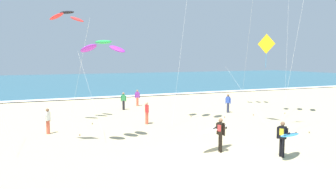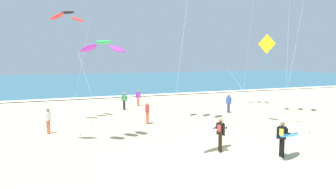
# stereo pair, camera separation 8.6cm
# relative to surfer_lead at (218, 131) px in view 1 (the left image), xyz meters

# --- Properties ---
(ground_plane) EXTENTS (160.00, 160.00, 0.00)m
(ground_plane) POSITION_rel_surfer_lead_xyz_m (-1.08, -1.69, -1.05)
(ground_plane) COLOR #CCB789
(ocean_water) EXTENTS (160.00, 60.00, 0.08)m
(ocean_water) POSITION_rel_surfer_lead_xyz_m (-1.08, 55.10, -1.01)
(ocean_water) COLOR #2D6075
(ocean_water) RESTS_ON ground
(shoreline_foam) EXTENTS (160.00, 1.60, 0.01)m
(shoreline_foam) POSITION_rel_surfer_lead_xyz_m (-1.08, 25.40, -0.96)
(shoreline_foam) COLOR white
(shoreline_foam) RESTS_ON ocean_water
(surfer_lead) EXTENTS (2.33, 1.25, 1.71)m
(surfer_lead) POSITION_rel_surfer_lead_xyz_m (0.00, 0.00, 0.00)
(surfer_lead) COLOR black
(surfer_lead) RESTS_ON ground
(surfer_trailing) EXTENTS (1.95, 1.30, 1.71)m
(surfer_trailing) POSITION_rel_surfer_lead_xyz_m (2.28, -2.27, -0.01)
(surfer_trailing) COLOR black
(surfer_trailing) RESTS_ON ground
(kite_diamond_golden_mid) EXTENTS (1.36, 3.99, 6.30)m
(kite_diamond_golden_mid) POSITION_rel_surfer_lead_xyz_m (6.90, 4.85, 4.42)
(kite_diamond_golden_mid) COLOR yellow
(kite_diamond_golden_mid) RESTS_ON ground
(kite_arc_emerald_distant) EXTENTS (2.80, 3.39, 5.61)m
(kite_arc_emerald_distant) POSITION_rel_surfer_lead_xyz_m (-4.70, 4.05, 4.22)
(kite_arc_emerald_distant) COLOR purple
(kite_arc_emerald_distant) RESTS_ON ground
(kite_arc_charcoal_outer) EXTENTS (2.73, 2.90, 7.96)m
(kite_arc_charcoal_outer) POSITION_rel_surfer_lead_xyz_m (-5.45, 11.25, 6.54)
(kite_arc_charcoal_outer) COLOR red
(kite_arc_charcoal_outer) RESTS_ON ground
(bystander_white_top) EXTENTS (0.38, 0.37, 1.59)m
(bystander_white_top) POSITION_rel_surfer_lead_xyz_m (-7.33, 7.71, -0.23)
(bystander_white_top) COLOR #D8593F
(bystander_white_top) RESTS_ON ground
(bystander_green_top) EXTENTS (0.49, 0.24, 1.59)m
(bystander_green_top) POSITION_rel_surfer_lead_xyz_m (-0.13, 15.36, -0.23)
(bystander_green_top) COLOR black
(bystander_green_top) RESTS_ON ground
(bystander_red_top) EXTENTS (0.22, 0.50, 1.59)m
(bystander_red_top) POSITION_rel_surfer_lead_xyz_m (-0.66, 8.16, -0.23)
(bystander_red_top) COLOR #D8593F
(bystander_red_top) RESTS_ON ground
(bystander_purple_top) EXTENTS (0.50, 0.22, 1.59)m
(bystander_purple_top) POSITION_rel_surfer_lead_xyz_m (1.84, 17.20, -0.23)
(bystander_purple_top) COLOR #D8593F
(bystander_purple_top) RESTS_ON ground
(bystander_blue_top) EXTENTS (0.32, 0.44, 1.59)m
(bystander_blue_top) POSITION_rel_surfer_lead_xyz_m (7.49, 10.11, -0.23)
(bystander_blue_top) COLOR #2D334C
(bystander_blue_top) RESTS_ON ground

